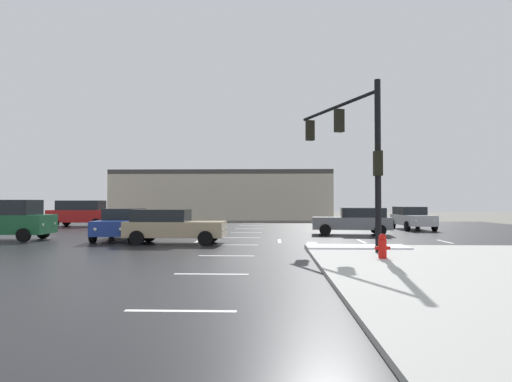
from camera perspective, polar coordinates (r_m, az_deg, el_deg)
The scene contains 13 objects.
ground_plane at distance 22.00m, azimuth -2.22°, elevation -6.48°, with size 120.00×120.00×0.00m, color slate.
road_asphalt at distance 22.00m, azimuth -2.22°, elevation -6.46°, with size 44.00×44.00×0.02m, color #232326.
snow_strip_curbside at distance 18.26m, azimuth 12.78°, elevation -6.97°, with size 4.00×1.60×0.06m, color white.
lane_markings at distance 20.57m, azimuth 0.87°, elevation -6.78°, with size 36.15×36.15×0.01m.
traffic_signal_mast at distance 18.11m, azimuth 12.30°, elevation 6.18°, with size 2.42×5.84×6.24m.
fire_hydrant at distance 14.92m, azimuth 15.92°, elevation -6.80°, with size 0.48×0.26×0.79m.
strip_building_background at distance 51.36m, azimuth -4.19°, elevation -0.53°, with size 24.21×8.00×5.42m.
sedan_tan at distance 20.89m, azimuth -10.73°, elevation -4.39°, with size 4.57×2.10×1.58m.
suv_red at distance 37.69m, azimuth -21.54°, elevation -2.60°, with size 4.86×2.21×2.03m.
sedan_blue at distance 23.69m, azimuth -16.82°, elevation -3.99°, with size 2.28×4.63×1.58m.
sedan_silver at distance 32.81m, azimuth 19.36°, elevation -3.23°, with size 2.14×4.59×1.58m.
sedan_grey at distance 26.69m, azimuth 12.50°, elevation -3.72°, with size 4.66×2.36×1.58m.
suv_green at distance 25.84m, azimuth -29.83°, elevation -3.12°, with size 4.88×2.28×2.03m.
Camera 1 is at (1.62, -21.85, 1.96)m, focal length 31.17 mm.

